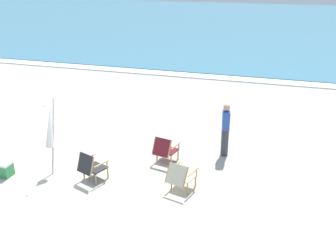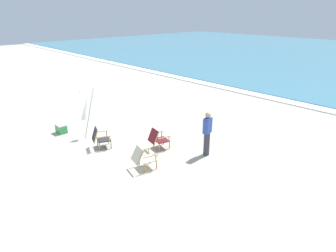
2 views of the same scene
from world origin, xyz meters
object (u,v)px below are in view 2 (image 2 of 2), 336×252
cooler_box (61,128)px  beach_chair_back_left (100,137)px  beach_chair_back_right (158,138)px  person_near_chairs (207,133)px  umbrella_furled_white (86,106)px  beach_chair_far_center (143,157)px

cooler_box → beach_chair_back_left: bearing=10.4°
beach_chair_back_right → person_near_chairs: bearing=31.4°
beach_chair_back_left → cooler_box: (-2.44, -0.45, -0.23)m
beach_chair_back_left → umbrella_furled_white: umbrella_furled_white is taller
beach_chair_back_right → person_near_chairs: person_near_chairs is taller
umbrella_furled_white → person_near_chairs: umbrella_furled_white is taller
beach_chair_back_left → beach_chair_back_right: bearing=44.7°
beach_chair_far_center → beach_chair_back_right: 1.59m
beach_chair_far_center → beach_chair_back_left: 2.40m
beach_chair_far_center → umbrella_furled_white: 3.74m
beach_chair_back_right → cooler_box: (-4.00, -2.00, -0.23)m
beach_chair_back_left → beach_chair_back_right: size_ratio=1.01×
umbrella_furled_white → cooler_box: bearing=-151.2°
umbrella_furled_white → person_near_chairs: size_ratio=1.25×
beach_chair_far_center → umbrella_furled_white: size_ratio=0.43×
beach_chair_far_center → beach_chair_back_right: (-0.83, 1.36, 0.00)m
beach_chair_back_right → cooler_box: bearing=-153.5°
umbrella_furled_white → cooler_box: size_ratio=4.15×
cooler_box → beach_chair_far_center: bearing=7.5°
beach_chair_far_center → beach_chair_back_right: size_ratio=1.06×
beach_chair_back_left → umbrella_furled_white: bearing=170.2°
beach_chair_far_center → beach_chair_back_left: size_ratio=1.05×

